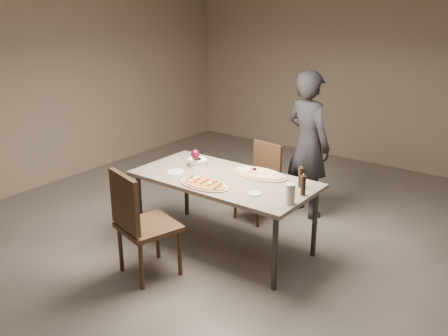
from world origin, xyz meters
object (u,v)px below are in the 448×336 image
Objects in this scene: zucchini_pizza at (204,184)px; chair_near at (139,219)px; ham_pizza at (259,174)px; chair_far at (261,177)px; diner at (308,144)px; bread_basket at (197,161)px; pepper_mill_left at (303,185)px; dining_table at (224,183)px; carafe at (290,194)px.

chair_near is (-0.24, -0.63, -0.20)m from zucchini_pizza.
ham_pizza is 1.29m from chair_near.
diner is at bearing -126.04° from chair_far.
bread_basket is 1.08m from chair_near.
bread_basket is 0.12× the size of diner.
bread_basket is at bearing 76.47° from diner.
chair_near is (-0.50, -1.17, -0.20)m from ham_pizza.
zucchini_pizza is 0.89× the size of ham_pizza.
diner is at bearing 91.96° from chair_near.
pepper_mill_left is (0.59, -0.20, 0.08)m from ham_pizza.
dining_table is 0.95m from chair_near.
chair_near is at bearing -98.20° from zucchini_pizza.
dining_table is 3.03× the size of ham_pizza.
bread_basket is at bearing -174.18° from ham_pizza.
bread_basket reaches higher than dining_table.
carafe is 0.17× the size of chair_near.
carafe is 0.11× the size of diner.
dining_table is at bearing -175.52° from pepper_mill_left.
chair_near is at bearing -106.13° from dining_table.
bread_basket is 1.29m from pepper_mill_left.
carafe is (0.59, -0.44, 0.07)m from ham_pizza.
chair_near is at bearing -145.96° from carafe.
pepper_mill_left reaches higher than dining_table.
pepper_mill_left is at bearing -23.55° from ham_pizza.
dining_table is 0.36m from ham_pizza.
dining_table is 1.07× the size of diner.
dining_table is 3.41× the size of zucchini_pizza.
ham_pizza is (0.26, 0.55, -0.00)m from zucchini_pizza.
carafe reaches higher than zucchini_pizza.
chair_near is 1.18× the size of chair_far.
ham_pizza is 0.58× the size of chair_near.
pepper_mill_left reaches higher than chair_far.
carafe is at bearing 19.78° from zucchini_pizza.
chair_near reaches higher than bread_basket.
chair_far reaches higher than ham_pizza.
zucchini_pizza is 0.93m from pepper_mill_left.
dining_table is at bearing 104.21° from chair_far.
chair_far is (-0.94, 0.78, -0.36)m from pepper_mill_left.
dining_table is 2.08× the size of chair_far.
dining_table is at bearing -16.62° from bread_basket.
pepper_mill_left is at bearing 57.30° from chair_near.
diner is at bearing 83.86° from ham_pizza.
zucchini_pizza is 0.60m from ham_pizza.
chair_near is (-0.26, -0.91, -0.12)m from dining_table.
zucchini_pizza is 2.66× the size of pepper_mill_left.
diner reaches higher than zucchini_pizza.
chair_far is (-0.94, 1.02, -0.35)m from carafe.
zucchini_pizza is at bearing -172.71° from carafe.
zucchini_pizza reaches higher than ham_pizza.
bread_basket is 0.20× the size of chair_near.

